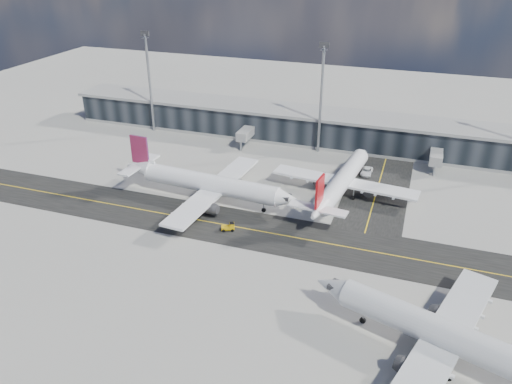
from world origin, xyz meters
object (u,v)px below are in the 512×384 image
at_px(service_van, 367,171).
at_px(airliner_near, 458,340).
at_px(airliner_af, 208,183).
at_px(airliner_redtail, 342,181).
at_px(baggage_tug, 229,227).

bearing_deg(service_van, airliner_near, -70.22).
distance_m(airliner_near, service_van, 60.87).
height_order(airliner_af, service_van, airliner_af).
bearing_deg(airliner_redtail, airliner_af, -150.71).
bearing_deg(service_van, airliner_af, -140.09).
relative_size(baggage_tug, service_van, 0.54).
xyz_separation_m(airliner_af, service_van, (31.02, 25.03, -3.37)).
relative_size(airliner_near, service_van, 7.79).
relative_size(airliner_redtail, airliner_near, 0.93).
distance_m(airliner_af, baggage_tug, 14.08).
xyz_separation_m(airliner_redtail, service_van, (3.78, 13.62, -3.05)).
distance_m(airliner_af, service_van, 40.00).
relative_size(airliner_af, service_van, 7.85).
distance_m(airliner_af, airliner_near, 60.12).
distance_m(airliner_redtail, airliner_near, 49.74).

